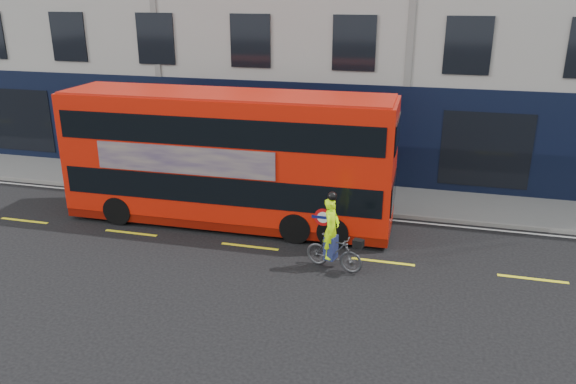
% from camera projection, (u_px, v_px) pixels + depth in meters
% --- Properties ---
extents(ground, '(120.00, 120.00, 0.00)m').
position_uv_depth(ground, '(377.00, 287.00, 14.65)').
color(ground, black).
rests_on(ground, ground).
extents(pavement, '(60.00, 3.00, 0.12)m').
position_uv_depth(pavement, '(397.00, 201.00, 20.55)').
color(pavement, slate).
rests_on(pavement, ground).
extents(kerb, '(60.00, 0.12, 0.13)m').
position_uv_depth(kerb, '(393.00, 215.00, 19.18)').
color(kerb, gray).
rests_on(kerb, ground).
extents(road_edge_line, '(58.00, 0.10, 0.01)m').
position_uv_depth(road_edge_line, '(392.00, 220.00, 18.93)').
color(road_edge_line, silver).
rests_on(road_edge_line, ground).
extents(lane_dashes, '(58.00, 0.12, 0.01)m').
position_uv_depth(lane_dashes, '(383.00, 262.00, 16.02)').
color(lane_dashes, yellow).
rests_on(lane_dashes, ground).
extents(bus, '(10.76, 2.62, 4.32)m').
position_uv_depth(bus, '(229.00, 158.00, 18.10)').
color(bus, red).
rests_on(bus, ground).
extents(cyclist, '(1.75, 0.89, 2.25)m').
position_uv_depth(cyclist, '(333.00, 243.00, 15.39)').
color(cyclist, '#414245').
rests_on(cyclist, ground).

